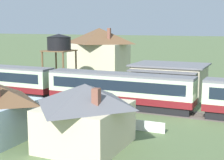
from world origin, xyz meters
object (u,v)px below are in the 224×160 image
at_px(cottage_grey_roof, 85,115).
at_px(parked_car_blue, 57,108).
at_px(station_building, 170,80).
at_px(station_house_brown_roof, 99,52).
at_px(water_tower, 59,44).
at_px(parked_car_yellow, 110,115).
at_px(passenger_train, 121,89).

height_order(cottage_grey_roof, parked_car_blue, cottage_grey_roof).
distance_m(station_building, cottage_grey_roof, 23.59).
xyz_separation_m(station_house_brown_roof, water_tower, (-0.61, -13.04, 2.22)).
bearing_deg(station_house_brown_roof, station_building, -33.83).
xyz_separation_m(station_building, station_house_brown_roof, (-16.94, 11.35, 2.62)).
height_order(water_tower, parked_car_blue, water_tower).
bearing_deg(station_house_brown_roof, water_tower, -92.68).
bearing_deg(water_tower, station_house_brown_roof, 87.32).
bearing_deg(parked_car_yellow, parked_car_blue, -176.80).
bearing_deg(cottage_grey_roof, station_building, 87.92).
relative_size(water_tower, parked_car_blue, 1.97).
bearing_deg(water_tower, parked_car_blue, -58.48).
height_order(station_house_brown_roof, cottage_grey_roof, station_house_brown_roof).
relative_size(water_tower, parked_car_yellow, 2.00).
bearing_deg(water_tower, station_building, 5.49).
bearing_deg(parked_car_yellow, station_house_brown_roof, 121.58).
bearing_deg(passenger_train, station_building, 69.21).
distance_m(station_house_brown_roof, parked_car_blue, 27.97).
bearing_deg(station_building, parked_car_blue, -121.39).
bearing_deg(parked_car_blue, water_tower, 126.44).
relative_size(parked_car_blue, parked_car_yellow, 1.02).
height_order(station_building, water_tower, water_tower).
distance_m(station_building, parked_car_yellow, 15.49).
bearing_deg(parked_car_blue, cottage_grey_roof, -39.97).
bearing_deg(station_building, cottage_grey_roof, -92.08).
xyz_separation_m(passenger_train, station_building, (3.61, 9.50, -0.04)).
bearing_deg(parked_car_yellow, station_building, 83.60).
relative_size(passenger_train, station_building, 5.60).
relative_size(water_tower, cottage_grey_roof, 1.14).
bearing_deg(water_tower, passenger_train, -29.25).
bearing_deg(parked_car_blue, station_building, 63.54).
xyz_separation_m(passenger_train, water_tower, (-13.94, 7.81, 4.81)).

